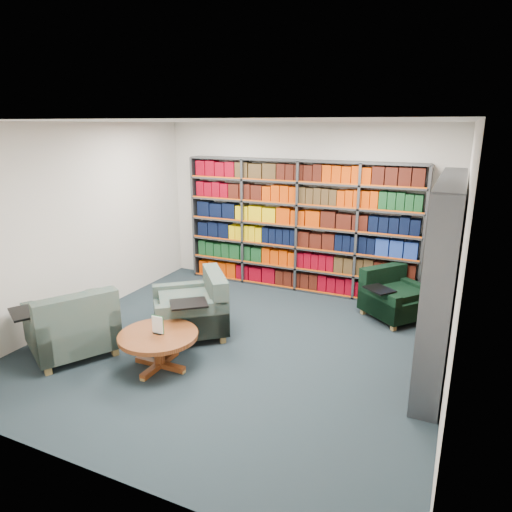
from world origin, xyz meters
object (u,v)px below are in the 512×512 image
at_px(chair_teal_left, 196,310).
at_px(chair_green_right, 392,298).
at_px(chair_teal_front, 73,329).
at_px(coffee_table, 159,341).

xyz_separation_m(chair_teal_left, chair_green_right, (2.35, 1.69, -0.05)).
height_order(chair_teal_front, coffee_table, chair_teal_front).
bearing_deg(chair_green_right, chair_teal_left, -144.18).
distance_m(chair_teal_left, chair_green_right, 2.89).
distance_m(chair_teal_left, chair_teal_front, 1.56).
xyz_separation_m(chair_green_right, chair_teal_front, (-3.40, -2.85, 0.06)).
bearing_deg(coffee_table, chair_teal_left, 95.43).
xyz_separation_m(chair_teal_left, chair_teal_front, (-1.05, -1.16, 0.01)).
xyz_separation_m(chair_green_right, coffee_table, (-2.25, -2.68, 0.06)).
xyz_separation_m(chair_teal_front, coffee_table, (1.15, 0.17, -0.00)).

